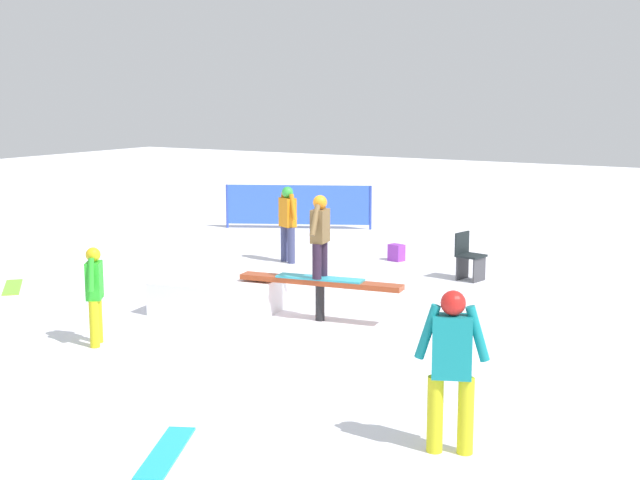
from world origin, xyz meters
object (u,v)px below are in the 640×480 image
(main_rider_on_rail, at_px, (320,238))
(loose_snowboard_lime, at_px, (13,287))
(folding_chair, at_px, (469,258))
(bystander_orange, at_px, (288,220))
(loose_snowboard_cyan, at_px, (166,452))
(backpack_on_snow, at_px, (396,253))
(rail_feature, at_px, (320,285))
(bystander_green, at_px, (95,291))
(bystander_teal, at_px, (452,363))

(main_rider_on_rail, bearing_deg, loose_snowboard_lime, 178.51)
(main_rider_on_rail, distance_m, folding_chair, 4.08)
(bystander_orange, bearing_deg, loose_snowboard_cyan, 142.57)
(bystander_orange, relative_size, backpack_on_snow, 4.54)
(rail_feature, xyz_separation_m, folding_chair, (0.86, 3.90, -0.14))
(bystander_orange, height_order, loose_snowboard_lime, bystander_orange)
(bystander_green, xyz_separation_m, backpack_on_snow, (0.88, 7.59, -0.59))
(loose_snowboard_cyan, bearing_deg, bystander_green, -151.06)
(bystander_teal, distance_m, loose_snowboard_cyan, 2.88)
(rail_feature, bearing_deg, main_rider_on_rail, 0.00)
(bystander_green, distance_m, bystander_teal, 5.68)
(rail_feature, xyz_separation_m, main_rider_on_rail, (0.00, 0.00, 0.72))
(folding_chair, bearing_deg, loose_snowboard_lime, 136.05)
(bystander_green, bearing_deg, loose_snowboard_cyan, -160.12)
(loose_snowboard_cyan, bearing_deg, bystander_orange, -179.20)
(bystander_teal, xyz_separation_m, loose_snowboard_cyan, (-2.35, -1.42, -0.89))
(loose_snowboard_lime, bearing_deg, backpack_on_snow, -85.61)
(rail_feature, xyz_separation_m, backpack_on_snow, (-1.09, 4.89, -0.38))
(rail_feature, xyz_separation_m, loose_snowboard_lime, (-5.83, -0.86, -0.54))
(main_rider_on_rail, distance_m, loose_snowboard_cyan, 5.37)
(loose_snowboard_cyan, relative_size, backpack_on_snow, 3.67)
(bystander_teal, bearing_deg, bystander_orange, -70.54)
(main_rider_on_rail, height_order, bystander_teal, main_rider_on_rail)
(main_rider_on_rail, relative_size, folding_chair, 1.57)
(bystander_teal, bearing_deg, folding_chair, -92.37)
(main_rider_on_rail, distance_m, bystander_green, 3.38)
(bystander_green, distance_m, loose_snowboard_cyan, 4.10)
(folding_chair, bearing_deg, backpack_on_snow, 73.51)
(bystander_teal, height_order, backpack_on_snow, bystander_teal)
(bystander_green, distance_m, loose_snowboard_lime, 4.33)
(loose_snowboard_lime, bearing_deg, bystander_orange, -79.03)
(rail_feature, xyz_separation_m, bystander_teal, (3.63, -3.64, 0.35))
(main_rider_on_rail, xyz_separation_m, bystander_teal, (3.63, -3.64, -0.36))
(main_rider_on_rail, height_order, bystander_green, main_rider_on_rail)
(loose_snowboard_cyan, height_order, folding_chair, folding_chair)
(backpack_on_snow, bearing_deg, rail_feature, 118.17)
(loose_snowboard_cyan, relative_size, loose_snowboard_lime, 1.01)
(loose_snowboard_cyan, bearing_deg, folding_chair, 157.70)
(loose_snowboard_lime, bearing_deg, main_rider_on_rail, -127.77)
(main_rider_on_rail, relative_size, loose_snowboard_cyan, 1.11)
(bystander_orange, xyz_separation_m, folding_chair, (3.78, 0.26, -0.45))
(loose_snowboard_lime, xyz_separation_m, backpack_on_snow, (4.73, 5.75, 0.16))
(rail_feature, xyz_separation_m, bystander_orange, (-2.92, 3.63, 0.32))
(loose_snowboard_cyan, bearing_deg, rail_feature, 169.20)
(bystander_green, xyz_separation_m, bystander_orange, (-0.95, 6.33, 0.10))
(bystander_orange, bearing_deg, bystander_teal, 158.78)
(main_rider_on_rail, height_order, folding_chair, main_rider_on_rail)
(bystander_teal, bearing_deg, loose_snowboard_cyan, 8.69)
(bystander_teal, xyz_separation_m, backpack_on_snow, (-4.72, 8.53, -0.73))
(bystander_green, bearing_deg, folding_chair, -57.33)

